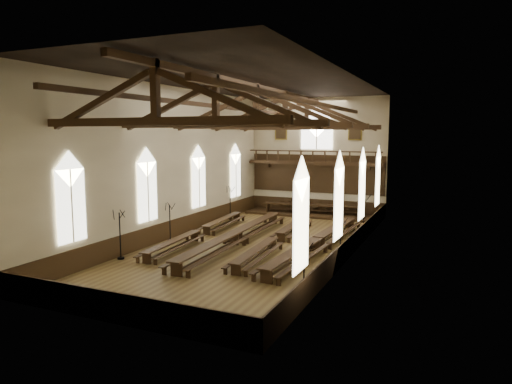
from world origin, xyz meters
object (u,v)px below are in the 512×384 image
(candelabrum_left_mid, at_px, (170,229))
(candelabrum_right_far, at_px, (363,222))
(refectory_row_a, at_px, (200,231))
(candelabrum_right_mid, at_px, (340,246))
(high_table, at_px, (312,206))
(candelabrum_left_near, at_px, (120,244))
(refectory_row_d, at_px, (318,241))
(candelabrum_left_far, at_px, (230,209))
(candelabrum_right_near, at_px, (304,280))
(refectory_row_c, at_px, (276,238))
(dais, at_px, (312,215))
(refectory_row_b, at_px, (236,235))

(candelabrum_left_mid, height_order, candelabrum_right_far, candelabrum_right_far)
(refectory_row_a, bearing_deg, candelabrum_right_mid, -7.25)
(high_table, bearing_deg, candelabrum_left_near, -108.17)
(refectory_row_d, xyz_separation_m, candelabrum_left_far, (-9.41, 6.86, 0.25))
(refectory_row_d, distance_m, candelabrum_right_near, 8.06)
(candelabrum_left_near, height_order, candelabrum_right_far, candelabrum_right_far)
(refectory_row_a, relative_size, candelabrum_left_mid, 5.45)
(refectory_row_a, distance_m, refectory_row_c, 5.39)
(refectory_row_d, height_order, candelabrum_right_near, candelabrum_right_near)
(candelabrum_right_mid, bearing_deg, high_table, 113.58)
(high_table, distance_m, candelabrum_right_near, 19.62)
(refectory_row_a, xyz_separation_m, refectory_row_c, (5.39, 0.14, 0.00))
(high_table, bearing_deg, candelabrum_left_far, -144.15)
(refectory_row_c, xyz_separation_m, refectory_row_d, (2.68, -0.02, 0.08))
(high_table, xyz_separation_m, candelabrum_left_near, (-5.71, -17.40, -0.01))
(candelabrum_left_mid, distance_m, candelabrum_right_mid, 11.10)
(dais, bearing_deg, candelabrum_left_far, -144.15)
(refectory_row_d, height_order, dais, refectory_row_d)
(candelabrum_right_near, xyz_separation_m, candelabrum_right_mid, (-0.00, 6.52, -0.02))
(candelabrum_left_near, relative_size, candelabrum_right_far, 0.97)
(candelabrum_left_mid, height_order, candelabrum_left_far, candelabrum_left_far)
(high_table, distance_m, candelabrum_right_mid, 13.47)
(candelabrum_right_mid, bearing_deg, candelabrum_left_near, -155.53)
(high_table, bearing_deg, refectory_row_a, -111.45)
(refectory_row_c, relative_size, candelabrum_right_far, 4.77)
(candelabrum_left_near, height_order, candelabrum_right_near, candelabrum_left_near)
(candelabrum_right_mid, bearing_deg, refectory_row_d, 141.10)
(refectory_row_c, xyz_separation_m, candelabrum_left_mid, (-6.73, -1.67, 0.28))
(refectory_row_a, xyz_separation_m, candelabrum_right_mid, (9.76, -1.24, 0.23))
(refectory_row_d, bearing_deg, candelabrum_left_mid, -170.05)
(refectory_row_d, distance_m, candelabrum_right_mid, 2.17)
(dais, bearing_deg, refectory_row_a, -111.45)
(candelabrum_right_near, xyz_separation_m, candelabrum_right_far, (0.00, 13.18, 0.14))
(refectory_row_a, height_order, high_table, high_table)
(refectory_row_a, bearing_deg, refectory_row_d, 0.85)
(refectory_row_c, height_order, candelabrum_left_near, candelabrum_left_near)
(candelabrum_left_far, bearing_deg, refectory_row_d, -36.09)
(high_table, relative_size, candelabrum_left_near, 3.06)
(refectory_row_c, height_order, candelabrum_right_near, candelabrum_right_near)
(candelabrum_left_far, xyz_separation_m, candelabrum_right_mid, (11.10, -8.22, -0.11))
(candelabrum_left_mid, bearing_deg, candelabrum_right_near, -29.29)
(refectory_row_c, distance_m, candelabrum_right_mid, 4.59)
(candelabrum_right_far, bearing_deg, dais, 133.49)
(refectory_row_d, height_order, candelabrum_left_mid, candelabrum_left_mid)
(refectory_row_a, height_order, refectory_row_d, refectory_row_d)
(refectory_row_a, bearing_deg, candelabrum_left_near, -102.06)
(refectory_row_b, distance_m, candelabrum_left_near, 7.16)
(candelabrum_right_mid, bearing_deg, candelabrum_right_far, 90.00)
(candelabrum_left_mid, bearing_deg, refectory_row_c, 13.95)
(refectory_row_d, distance_m, high_table, 11.60)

